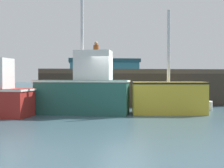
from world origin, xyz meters
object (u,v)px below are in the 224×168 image
(fishing_boat_mid, at_px, (168,97))
(rowboat, at_px, (194,105))
(mooring_buoy_foreground, at_px, (100,109))
(dockworker, at_px, (96,56))
(fishing_boat_near_right, at_px, (84,90))

(fishing_boat_mid, relative_size, rowboat, 2.44)
(fishing_boat_mid, xyz_separation_m, rowboat, (1.91, 1.61, -0.55))
(fishing_boat_mid, bearing_deg, mooring_buoy_foreground, 176.20)
(rowboat, height_order, dockworker, dockworker)
(fishing_boat_near_right, distance_m, dockworker, 5.57)
(mooring_buoy_foreground, bearing_deg, fishing_boat_near_right, 163.57)
(fishing_boat_mid, relative_size, mooring_buoy_foreground, 8.29)
(fishing_boat_near_right, bearing_deg, fishing_boat_mid, -6.18)
(dockworker, height_order, mooring_buoy_foreground, dockworker)
(fishing_boat_near_right, distance_m, fishing_boat_mid, 3.73)
(fishing_boat_near_right, xyz_separation_m, dockworker, (0.90, 5.15, 1.92))
(fishing_boat_mid, bearing_deg, dockworker, 116.73)
(dockworker, bearing_deg, fishing_boat_mid, -63.27)
(fishing_boat_near_right, relative_size, dockworker, 2.84)
(dockworker, bearing_deg, fishing_boat_near_right, -99.96)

